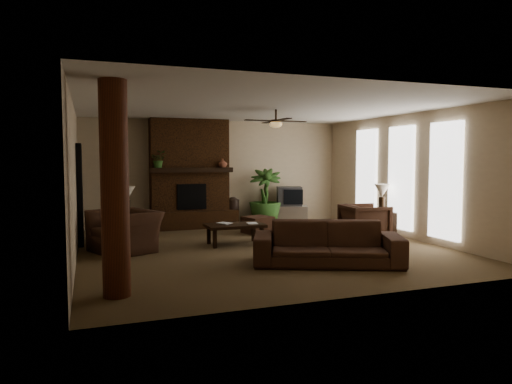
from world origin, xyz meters
name	(u,v)px	position (x,y,z in m)	size (l,w,h in m)	color
room_shell	(263,178)	(0.00, 0.00, 1.40)	(7.00, 7.00, 7.00)	brown
fireplace	(190,183)	(-0.80, 3.22, 1.16)	(2.40, 0.70, 2.80)	#492913
windows	(401,178)	(3.45, 0.20, 1.35)	(0.08, 3.65, 2.35)	white
log_column	(115,189)	(-2.95, -2.40, 1.40)	(0.36, 0.36, 2.80)	#592A16
doorway	(80,194)	(-3.44, 1.80, 1.05)	(0.10, 1.00, 2.10)	black
ceiling_fan	(276,123)	(0.40, 0.30, 2.53)	(1.35, 1.35, 0.37)	black
sofa	(328,236)	(0.52, -1.73, 0.48)	(2.47, 0.72, 0.97)	#43291C
armchair_left	(125,224)	(-2.63, 0.59, 0.53)	(1.22, 0.79, 1.06)	#43291C
armchair_right	(365,221)	(2.34, -0.06, 0.45)	(0.87, 0.81, 0.89)	#43291C
coffee_table	(235,227)	(-0.42, 0.55, 0.37)	(1.20, 0.70, 0.43)	black
ottoman	(258,225)	(0.54, 1.77, 0.20)	(0.60, 0.60, 0.40)	#43291C
tv_stand	(291,215)	(1.94, 2.91, 0.25)	(0.85, 0.50, 0.50)	silver
tv	(289,196)	(1.90, 2.95, 0.76)	(0.77, 0.69, 0.52)	#363638
floor_vase	(233,210)	(0.33, 3.13, 0.43)	(0.34, 0.34, 0.77)	#30221B
floor_plant	(265,209)	(1.18, 2.96, 0.43)	(0.85, 1.52, 0.85)	#335B24
side_table_left	(127,229)	(-2.51, 1.65, 0.28)	(0.50, 0.50, 0.55)	black
lamp_left	(127,196)	(-2.50, 1.62, 1.00)	(0.45, 0.45, 0.65)	black
side_table_right	(382,224)	(3.15, 0.45, 0.28)	(0.50, 0.50, 0.55)	black
lamp_right	(382,193)	(3.15, 0.49, 1.00)	(0.42, 0.42, 0.65)	black
mantel_plant	(159,161)	(-1.63, 2.93, 1.72)	(0.38, 0.42, 0.33)	#335B24
mantel_vase	(223,163)	(0.00, 2.91, 1.67)	(0.22, 0.23, 0.22)	brown
book_a	(221,218)	(-0.71, 0.57, 0.57)	(0.22, 0.03, 0.29)	#999999
book_b	(247,217)	(-0.18, 0.45, 0.58)	(0.21, 0.02, 0.29)	#999999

